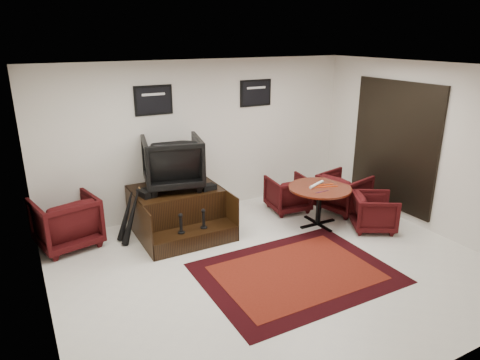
{
  "coord_description": "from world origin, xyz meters",
  "views": [
    {
      "loc": [
        -3.06,
        -4.61,
        3.2
      ],
      "look_at": [
        -0.09,
        0.9,
        1.07
      ],
      "focal_mm": 32.0,
      "sensor_mm": 36.0,
      "label": 1
    }
  ],
  "objects_px": {
    "meeting_table": "(320,192)",
    "table_chair_window": "(344,190)",
    "table_chair_back": "(288,192)",
    "shine_podium": "(178,212)",
    "armchair_side": "(66,219)",
    "shine_chair": "(172,160)",
    "table_chair_corner": "(374,210)"
  },
  "relations": [
    {
      "from": "shine_podium",
      "to": "meeting_table",
      "type": "bearing_deg",
      "value": -22.9
    },
    {
      "from": "shine_podium",
      "to": "shine_chair",
      "type": "xyz_separation_m",
      "value": [
        -0.0,
        0.15,
        0.88
      ]
    },
    {
      "from": "shine_chair",
      "to": "meeting_table",
      "type": "bearing_deg",
      "value": 166.34
    },
    {
      "from": "shine_podium",
      "to": "shine_chair",
      "type": "bearing_deg",
      "value": 90.0
    },
    {
      "from": "table_chair_back",
      "to": "table_chair_corner",
      "type": "xyz_separation_m",
      "value": [
        0.81,
        -1.42,
        -0.02
      ]
    },
    {
      "from": "table_chair_back",
      "to": "table_chair_corner",
      "type": "bearing_deg",
      "value": 126.62
    },
    {
      "from": "meeting_table",
      "to": "table_chair_corner",
      "type": "relative_size",
      "value": 1.54
    },
    {
      "from": "armchair_side",
      "to": "meeting_table",
      "type": "distance_m",
      "value": 4.2
    },
    {
      "from": "armchair_side",
      "to": "meeting_table",
      "type": "height_order",
      "value": "armchair_side"
    },
    {
      "from": "shine_chair",
      "to": "armchair_side",
      "type": "bearing_deg",
      "value": 7.25
    },
    {
      "from": "table_chair_back",
      "to": "meeting_table",
      "type": "bearing_deg",
      "value": 103.37
    },
    {
      "from": "armchair_side",
      "to": "table_chair_back",
      "type": "xyz_separation_m",
      "value": [
        3.91,
        -0.44,
        -0.09
      ]
    },
    {
      "from": "shine_chair",
      "to": "table_chair_window",
      "type": "xyz_separation_m",
      "value": [
        3.08,
        -0.81,
        -0.82
      ]
    },
    {
      "from": "table_chair_back",
      "to": "armchair_side",
      "type": "bearing_deg",
      "value": 0.47
    },
    {
      "from": "meeting_table",
      "to": "table_chair_window",
      "type": "bearing_deg",
      "value": 19.48
    },
    {
      "from": "armchair_side",
      "to": "table_chair_back",
      "type": "bearing_deg",
      "value": 161.14
    },
    {
      "from": "table_chair_window",
      "to": "table_chair_corner",
      "type": "distance_m",
      "value": 0.9
    },
    {
      "from": "shine_podium",
      "to": "table_chair_window",
      "type": "distance_m",
      "value": 3.15
    },
    {
      "from": "shine_chair",
      "to": "table_chair_back",
      "type": "height_order",
      "value": "shine_chair"
    },
    {
      "from": "meeting_table",
      "to": "table_chair_back",
      "type": "height_order",
      "value": "table_chair_back"
    },
    {
      "from": "table_chair_back",
      "to": "table_chair_window",
      "type": "distance_m",
      "value": 1.06
    },
    {
      "from": "table_chair_back",
      "to": "shine_podium",
      "type": "bearing_deg",
      "value": 3.31
    },
    {
      "from": "shine_podium",
      "to": "table_chair_corner",
      "type": "bearing_deg",
      "value": -27.59
    },
    {
      "from": "shine_chair",
      "to": "armchair_side",
      "type": "height_order",
      "value": "shine_chair"
    },
    {
      "from": "table_chair_window",
      "to": "table_chair_corner",
      "type": "bearing_deg",
      "value": 160.0
    },
    {
      "from": "shine_podium",
      "to": "meeting_table",
      "type": "xyz_separation_m",
      "value": [
        2.25,
        -0.95,
        0.28
      ]
    },
    {
      "from": "table_chair_window",
      "to": "shine_podium",
      "type": "bearing_deg",
      "value": 64.89
    },
    {
      "from": "armchair_side",
      "to": "table_chair_back",
      "type": "relative_size",
      "value": 1.24
    },
    {
      "from": "armchair_side",
      "to": "meeting_table",
      "type": "xyz_separation_m",
      "value": [
        4.0,
        -1.26,
        0.16
      ]
    },
    {
      "from": "table_chair_window",
      "to": "table_chair_corner",
      "type": "relative_size",
      "value": 1.15
    },
    {
      "from": "shine_podium",
      "to": "armchair_side",
      "type": "relative_size",
      "value": 1.63
    },
    {
      "from": "meeting_table",
      "to": "table_chair_back",
      "type": "relative_size",
      "value": 1.48
    }
  ]
}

